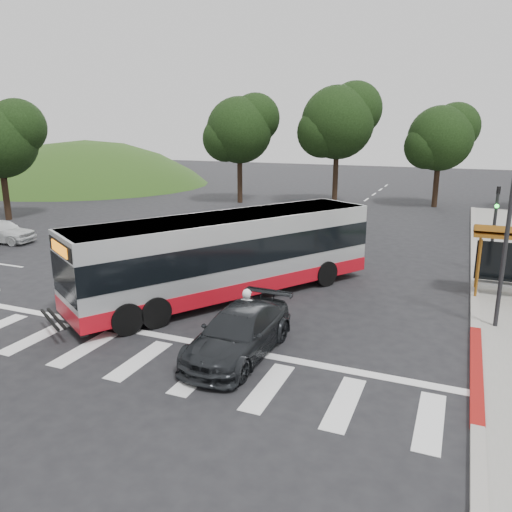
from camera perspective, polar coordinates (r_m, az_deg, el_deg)
The scene contains 15 objects.
ground at distance 19.06m, azimuth -4.37°, elevation -5.58°, with size 140.00×140.00×0.00m, color black.
curb_east at distance 24.78m, azimuth 23.68°, elevation -1.82°, with size 0.30×40.00×0.15m, color #9E9991.
curb_east_red at distance 15.36m, azimuth 23.87°, elevation -11.75°, with size 0.32×6.00×0.15m, color maroon.
hillside_nw at distance 61.37m, azimuth -18.60°, elevation 7.78°, with size 44.00×44.00×10.00m, color #204315.
crosswalk_ladder at distance 15.15m, azimuth -13.14°, elevation -11.50°, with size 18.00×2.60×0.01m, color silver.
traffic_signal_ne_tall at distance 17.65m, azimuth 26.99°, elevation 4.25°, with size 0.18×0.37×6.50m.
traffic_signal_ne_short at distance 24.77m, azimuth 25.62°, elevation 3.69°, with size 0.18×0.37×4.00m.
tree_north_a at distance 43.16m, azimuth 9.44°, elevation 14.95°, with size 6.60×6.15×10.17m.
tree_north_b at distance 44.01m, azimuth 20.41°, elevation 12.60°, with size 5.72×5.33×8.43m.
tree_north_c at distance 43.88m, azimuth -1.78°, elevation 14.30°, with size 6.16×5.74×9.30m.
tree_west_a at distance 39.78m, azimuth -27.19°, elevation 11.79°, with size 5.72×5.33×8.43m.
transit_bus at distance 19.54m, azimuth -3.13°, elevation -0.07°, with size 2.71×12.53×3.24m, color #AFB2B4, non-canonical shape.
pedestrian at distance 15.72m, azimuth -1.04°, elevation -6.72°, with size 0.62×0.41×1.71m, color white.
dark_sedan at distance 14.83m, azimuth -1.97°, elevation -8.77°, with size 1.93×4.75×1.38m, color #212326.
west_car_white at distance 32.43m, azimuth -27.11°, elevation 2.56°, with size 1.60×3.98×1.35m, color silver.
Camera 1 is at (8.21, -15.89, 6.59)m, focal length 35.00 mm.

